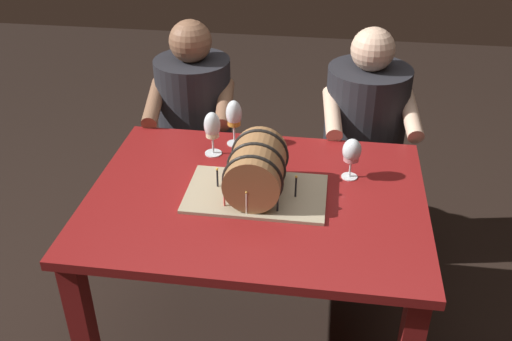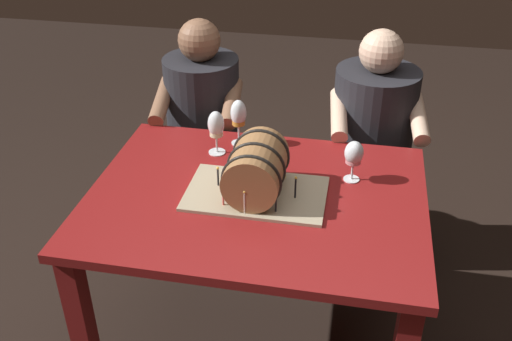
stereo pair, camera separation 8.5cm
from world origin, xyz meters
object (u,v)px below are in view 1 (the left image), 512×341
(person_seated_left, at_px, (196,142))
(wine_glass_rose, at_px, (352,152))
(wine_glass_amber, at_px, (234,116))
(dining_table, at_px, (256,222))
(person_seated_right, at_px, (362,152))
(barrel_cake, at_px, (256,171))
(wine_glass_white, at_px, (212,127))

(person_seated_left, bearing_deg, wine_glass_rose, -37.59)
(wine_glass_amber, bearing_deg, wine_glass_rose, -22.27)
(dining_table, relative_size, wine_glass_amber, 6.18)
(dining_table, xyz_separation_m, person_seated_right, (0.40, 0.73, -0.09))
(dining_table, distance_m, wine_glass_rose, 0.44)
(wine_glass_amber, height_order, person_seated_right, person_seated_right)
(barrel_cake, relative_size, person_seated_right, 0.43)
(wine_glass_rose, bearing_deg, person_seated_right, 82.67)
(wine_glass_amber, xyz_separation_m, person_seated_left, (-0.26, 0.37, -0.35))
(person_seated_left, xyz_separation_m, person_seated_right, (0.81, 0.00, 0.01))
(dining_table, bearing_deg, person_seated_right, 61.17)
(wine_glass_rose, distance_m, wine_glass_white, 0.55)
(wine_glass_amber, distance_m, wine_glass_white, 0.12)
(wine_glass_rose, height_order, person_seated_left, person_seated_left)
(wine_glass_rose, bearing_deg, dining_table, -153.08)
(dining_table, height_order, wine_glass_amber, wine_glass_amber)
(wine_glass_white, relative_size, person_seated_left, 0.16)
(dining_table, xyz_separation_m, wine_glass_white, (-0.21, 0.27, 0.24))
(dining_table, xyz_separation_m, wine_glass_rose, (0.33, 0.17, 0.23))
(dining_table, distance_m, person_seated_right, 0.84)
(dining_table, height_order, wine_glass_rose, wine_glass_rose)
(person_seated_left, height_order, person_seated_right, person_seated_right)
(person_seated_right, bearing_deg, person_seated_left, -179.99)
(barrel_cake, relative_size, person_seated_left, 0.43)
(person_seated_right, bearing_deg, dining_table, -118.83)
(person_seated_left, relative_size, person_seated_right, 1.00)
(wine_glass_white, bearing_deg, person_seated_left, 112.30)
(barrel_cake, bearing_deg, dining_table, -74.39)
(wine_glass_white, xyz_separation_m, person_seated_left, (-0.19, 0.46, -0.34))
(wine_glass_rose, bearing_deg, barrel_cake, -153.84)
(dining_table, bearing_deg, wine_glass_white, 128.29)
(barrel_cake, distance_m, person_seated_left, 0.89)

